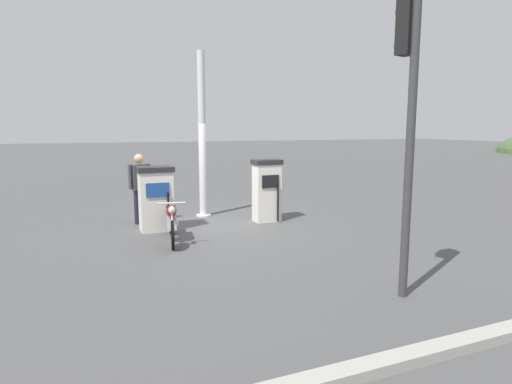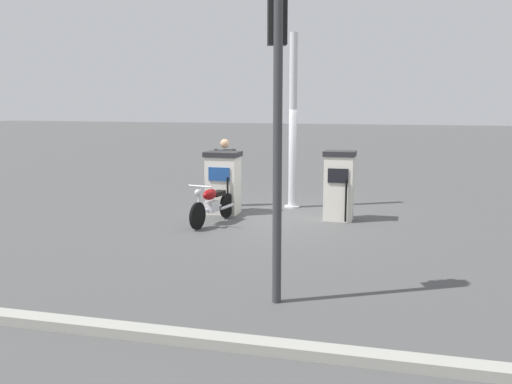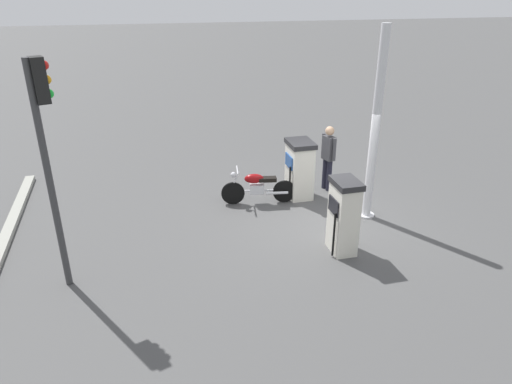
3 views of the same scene
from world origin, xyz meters
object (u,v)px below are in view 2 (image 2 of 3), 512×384
object	(u,v)px
canopy_support_pole	(293,125)
attendant_person	(225,168)
fuel_pump_far	(339,185)
roadside_traffic_light	(277,93)
motorcycle_near_pump	(212,203)
fuel_pump_near	(223,182)

from	to	relation	value
canopy_support_pole	attendant_person	bearing A→B (deg)	-78.19
fuel_pump_far	roadside_traffic_light	xyz separation A→B (m)	(5.31, -0.12, 1.97)
motorcycle_near_pump	attendant_person	size ratio (longest dim) A/B	1.07
attendant_person	fuel_pump_far	bearing A→B (deg)	74.04
fuel_pump_far	attendant_person	xyz separation A→B (m)	(-0.88, -3.06, 0.21)
fuel_pump_near	attendant_person	size ratio (longest dim) A/B	0.86
roadside_traffic_light	canopy_support_pole	xyz separation A→B (m)	(-6.54, -1.24, -0.66)
fuel_pump_near	fuel_pump_far	bearing A→B (deg)	90.00
motorcycle_near_pump	fuel_pump_near	bearing A→B (deg)	-172.46
attendant_person	roadside_traffic_light	distance (m)	7.08
fuel_pump_far	canopy_support_pole	world-z (taller)	canopy_support_pole
motorcycle_near_pump	canopy_support_pole	xyz separation A→B (m)	(-2.38, 1.29, 1.65)
roadside_traffic_light	attendant_person	bearing A→B (deg)	-154.55
fuel_pump_near	attendant_person	distance (m)	0.95
fuel_pump_near	canopy_support_pole	distance (m)	2.32
attendant_person	roadside_traffic_light	xyz separation A→B (m)	(6.19, 2.95, 1.76)
motorcycle_near_pump	canopy_support_pole	bearing A→B (deg)	151.57
motorcycle_near_pump	canopy_support_pole	world-z (taller)	canopy_support_pole
fuel_pump_far	attendant_person	bearing A→B (deg)	-105.96
motorcycle_near_pump	fuel_pump_far	bearing A→B (deg)	113.38
attendant_person	motorcycle_near_pump	bearing A→B (deg)	11.58
fuel_pump_near	fuel_pump_far	world-z (taller)	fuel_pump_far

